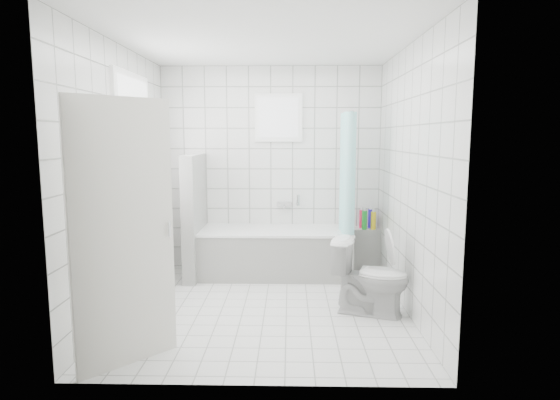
{
  "coord_description": "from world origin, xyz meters",
  "views": [
    {
      "loc": [
        0.25,
        -4.54,
        1.72
      ],
      "look_at": [
        0.14,
        0.35,
        1.05
      ],
      "focal_mm": 30.0,
      "sensor_mm": 36.0,
      "label": 1
    }
  ],
  "objects": [
    {
      "name": "partition_wall",
      "position": [
        -0.92,
        1.07,
        0.75
      ],
      "size": [
        0.15,
        0.85,
        1.5
      ],
      "primitive_type": "cube",
      "color": "white",
      "rests_on": "ground"
    },
    {
      "name": "shower_curtain",
      "position": [
        0.94,
        0.97,
        1.1
      ],
      "size": [
        0.14,
        0.48,
        1.78
      ],
      "primitive_type": null,
      "color": "#4CE1D6",
      "rests_on": "curtain_rod"
    },
    {
      "name": "ledge_bottles",
      "position": [
        1.23,
        1.34,
        0.67
      ],
      "size": [
        0.2,
        0.17,
        0.24
      ],
      "color": "yellow",
      "rests_on": "tiled_ledge"
    },
    {
      "name": "window_back",
      "position": [
        0.1,
        1.46,
        1.95
      ],
      "size": [
        0.5,
        0.01,
        0.5
      ],
      "primitive_type": "cube",
      "color": "white",
      "rests_on": "wall_back"
    },
    {
      "name": "ground",
      "position": [
        0.0,
        0.0,
        0.0
      ],
      "size": [
        3.0,
        3.0,
        0.0
      ],
      "primitive_type": "plane",
      "color": "white",
      "rests_on": "ground"
    },
    {
      "name": "door",
      "position": [
        -0.97,
        -1.19,
        1.0
      ],
      "size": [
        0.59,
        0.6,
        2.0
      ],
      "primitive_type": "cube",
      "rotation": [
        0.0,
        0.0,
        -0.77
      ],
      "color": "silver",
      "rests_on": "ground"
    },
    {
      "name": "wall_right",
      "position": [
        1.4,
        0.0,
        1.3
      ],
      "size": [
        0.02,
        3.0,
        2.6
      ],
      "primitive_type": "cube",
      "color": "white",
      "rests_on": "ground"
    },
    {
      "name": "ceiling",
      "position": [
        0.0,
        0.0,
        2.6
      ],
      "size": [
        3.0,
        3.0,
        0.0
      ],
      "primitive_type": "plane",
      "rotation": [
        3.14,
        0.0,
        0.0
      ],
      "color": "white",
      "rests_on": "ground"
    },
    {
      "name": "window_sill",
      "position": [
        -1.31,
        0.3,
        0.86
      ],
      "size": [
        0.18,
        1.02,
        0.08
      ],
      "primitive_type": "cube",
      "color": "white",
      "rests_on": "wall_left"
    },
    {
      "name": "tub_faucet",
      "position": [
        0.17,
        1.46,
        0.85
      ],
      "size": [
        0.18,
        0.06,
        0.06
      ],
      "primitive_type": "cube",
      "color": "silver",
      "rests_on": "wall_back"
    },
    {
      "name": "bathtub",
      "position": [
        0.07,
        1.12,
        0.29
      ],
      "size": [
        1.85,
        0.77,
        0.58
      ],
      "color": "white",
      "rests_on": "ground"
    },
    {
      "name": "curtain_rod",
      "position": [
        0.94,
        1.1,
        2.0
      ],
      "size": [
        0.02,
        0.8,
        0.02
      ],
      "primitive_type": "cylinder",
      "rotation": [
        1.57,
        0.0,
        0.0
      ],
      "color": "silver",
      "rests_on": "wall_back"
    },
    {
      "name": "window_left",
      "position": [
        -1.35,
        0.3,
        1.6
      ],
      "size": [
        0.01,
        0.9,
        1.4
      ],
      "primitive_type": "cube",
      "color": "white",
      "rests_on": "wall_left"
    },
    {
      "name": "tiled_ledge",
      "position": [
        1.24,
        1.38,
        0.28
      ],
      "size": [
        0.4,
        0.24,
        0.55
      ],
      "primitive_type": "cube",
      "color": "white",
      "rests_on": "ground"
    },
    {
      "name": "wall_left",
      "position": [
        -1.4,
        0.0,
        1.3
      ],
      "size": [
        0.02,
        3.0,
        2.6
      ],
      "primitive_type": "cube",
      "color": "white",
      "rests_on": "ground"
    },
    {
      "name": "wall_front",
      "position": [
        0.0,
        -1.5,
        1.3
      ],
      "size": [
        2.8,
        0.02,
        2.6
      ],
      "primitive_type": "cube",
      "color": "white",
      "rests_on": "ground"
    },
    {
      "name": "toilet",
      "position": [
        1.03,
        -0.14,
        0.37
      ],
      "size": [
        0.81,
        0.61,
        0.74
      ],
      "primitive_type": "imported",
      "rotation": [
        0.0,
        0.0,
        1.26
      ],
      "color": "silver",
      "rests_on": "ground"
    },
    {
      "name": "wall_back",
      "position": [
        0.0,
        1.5,
        1.3
      ],
      "size": [
        2.8,
        0.02,
        2.6
      ],
      "primitive_type": "cube",
      "color": "white",
      "rests_on": "ground"
    },
    {
      "name": "sill_bottles",
      "position": [
        -1.3,
        0.22,
        1.04
      ],
      "size": [
        0.18,
        0.76,
        0.33
      ],
      "color": "silver",
      "rests_on": "window_sill"
    }
  ]
}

